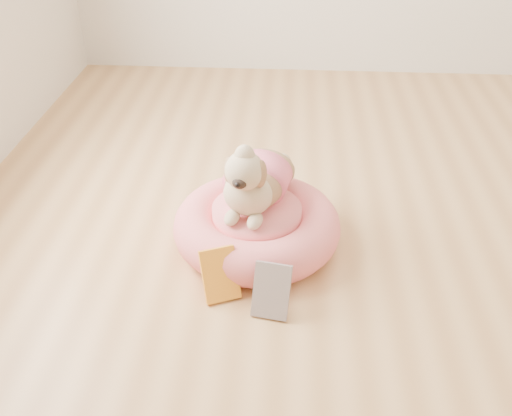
# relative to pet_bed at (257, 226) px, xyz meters

# --- Properties ---
(floor) EXTENTS (4.50, 4.50, 0.00)m
(floor) POSITION_rel_pet_bed_xyz_m (0.66, -0.26, -0.08)
(floor) COLOR tan
(floor) RESTS_ON ground
(pet_bed) EXTENTS (0.67, 0.67, 0.17)m
(pet_bed) POSITION_rel_pet_bed_xyz_m (0.00, 0.00, 0.00)
(pet_bed) COLOR #FE637A
(pet_bed) RESTS_ON floor
(dog) EXTENTS (0.39, 0.50, 0.33)m
(dog) POSITION_rel_pet_bed_xyz_m (-0.01, 0.03, 0.25)
(dog) COLOR brown
(dog) RESTS_ON pet_bed
(book_yellow) EXTENTS (0.16, 0.15, 0.18)m
(book_yellow) POSITION_rel_pet_bed_xyz_m (-0.11, -0.32, 0.01)
(book_yellow) COLOR yellow
(book_yellow) RESTS_ON floor
(book_white) EXTENTS (0.14, 0.12, 0.18)m
(book_white) POSITION_rel_pet_bed_xyz_m (0.08, -0.39, 0.01)
(book_white) COLOR white
(book_white) RESTS_ON floor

